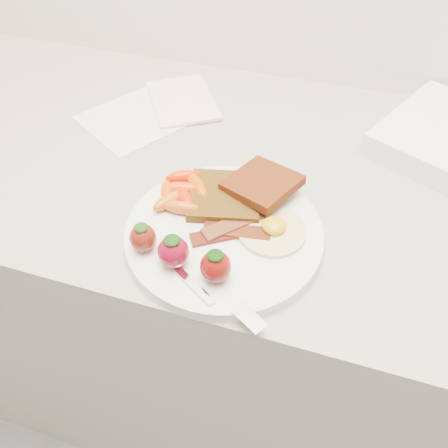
% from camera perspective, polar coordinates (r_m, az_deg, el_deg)
% --- Properties ---
extents(counter, '(2.00, 0.60, 0.90)m').
position_cam_1_polar(counter, '(1.07, 2.73, -11.43)').
color(counter, gray).
rests_on(counter, ground).
extents(plate, '(0.27, 0.27, 0.02)m').
position_cam_1_polar(plate, '(0.60, 0.00, -1.24)').
color(plate, white).
rests_on(plate, counter).
extents(toast_lower, '(0.12, 0.12, 0.01)m').
position_cam_1_polar(toast_lower, '(0.63, 0.07, 3.68)').
color(toast_lower, '#301E0B').
rests_on(toast_lower, plate).
extents(toast_upper, '(0.12, 0.12, 0.02)m').
position_cam_1_polar(toast_upper, '(0.63, 5.00, 5.29)').
color(toast_upper, '#3E1B0C').
rests_on(toast_upper, toast_lower).
extents(fried_egg, '(0.11, 0.11, 0.02)m').
position_cam_1_polar(fried_egg, '(0.59, 6.31, -0.69)').
color(fried_egg, white).
rests_on(fried_egg, plate).
extents(bacon_strips, '(0.11, 0.09, 0.01)m').
position_cam_1_polar(bacon_strips, '(0.59, 0.96, -0.74)').
color(bacon_strips, '#4F0407').
rests_on(bacon_strips, plate).
extents(baby_carrots, '(0.08, 0.10, 0.02)m').
position_cam_1_polar(baby_carrots, '(0.63, -5.61, 4.16)').
color(baby_carrots, red).
rests_on(baby_carrots, plate).
extents(strawberries, '(0.14, 0.05, 0.05)m').
position_cam_1_polar(strawberries, '(0.54, -5.83, -3.76)').
color(strawberries, '#64170D').
rests_on(strawberries, plate).
extents(fork, '(0.16, 0.08, 0.00)m').
position_cam_1_polar(fork, '(0.52, -1.44, -9.22)').
color(fork, white).
rests_on(fork, plate).
extents(paper_sheet, '(0.25, 0.27, 0.00)m').
position_cam_1_polar(paper_sheet, '(0.85, -10.19, 13.96)').
color(paper_sheet, silver).
rests_on(paper_sheet, counter).
extents(notepad, '(0.19, 0.20, 0.01)m').
position_cam_1_polar(notepad, '(0.88, -5.44, 15.81)').
color(notepad, silver).
rests_on(notepad, paper_sheet).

